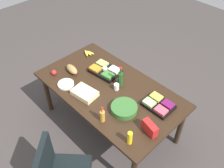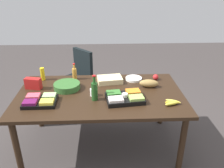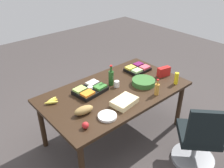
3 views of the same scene
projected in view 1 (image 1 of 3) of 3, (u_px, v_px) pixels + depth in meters
name	position (u px, v px, depth m)	size (l,w,h in m)	color
ground_plane	(110.00, 124.00, 3.80)	(10.00, 10.00, 0.00)	#3F3938
conference_table	(109.00, 92.00, 3.32)	(2.00, 1.13, 0.78)	black
chip_bag_red	(150.00, 128.00, 2.70)	(0.20, 0.08, 0.14)	red
fruit_platter	(158.00, 105.00, 3.01)	(0.36, 0.28, 0.07)	black
veggie_tray	(105.00, 71.00, 3.49)	(0.45, 0.35, 0.09)	black
bread_loaf	(72.00, 69.00, 3.49)	(0.24, 0.11, 0.10)	olive
mustard_bottle	(130.00, 138.00, 2.58)	(0.06, 0.06, 0.17)	yellow
paper_cup	(116.00, 87.00, 3.23)	(0.07, 0.07, 0.09)	white
dressing_bottle	(102.00, 116.00, 2.81)	(0.07, 0.07, 0.23)	#C58A33
sheet_cake	(85.00, 93.00, 3.15)	(0.32, 0.22, 0.07)	beige
apple_red	(54.00, 72.00, 3.46)	(0.08, 0.08, 0.08)	red
paper_plate_stack	(66.00, 84.00, 3.31)	(0.22, 0.22, 0.03)	white
banana_bunch	(88.00, 53.00, 3.83)	(0.20, 0.14, 0.04)	gold
salad_bowl	(124.00, 108.00, 2.95)	(0.33, 0.33, 0.08)	#33652B
wine_bottle	(120.00, 79.00, 3.24)	(0.08, 0.08, 0.30)	#1F4B1D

